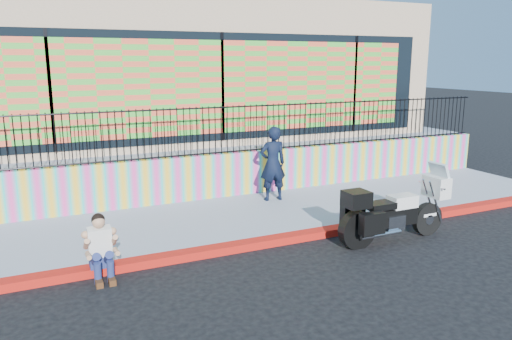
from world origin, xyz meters
TOP-DOWN VIEW (x-y plane):
  - ground at (0.00, 0.00)m, footprint 90.00×90.00m
  - red_curb at (0.00, 0.00)m, footprint 16.00×0.30m
  - sidewalk at (0.00, 1.65)m, footprint 16.00×3.00m
  - mural_wall at (0.00, 3.25)m, footprint 16.00×0.20m
  - metal_fence at (0.00, 3.25)m, footprint 15.80×0.04m
  - elevated_platform at (0.00, 8.35)m, footprint 16.00×10.00m
  - storefront_building at (0.00, 8.13)m, footprint 14.00×8.06m
  - police_motorcycle at (1.65, -0.83)m, footprint 2.43×0.80m
  - police_officer at (0.63, 2.41)m, footprint 0.70×0.49m
  - seated_man at (-3.83, -0.23)m, footprint 0.54×0.71m

SIDE VIEW (x-z plane):
  - ground at x=0.00m, z-range 0.00..0.00m
  - red_curb at x=0.00m, z-range 0.00..0.15m
  - sidewalk at x=0.00m, z-range 0.00..0.15m
  - seated_man at x=-3.83m, z-range -0.08..0.98m
  - elevated_platform at x=0.00m, z-range 0.00..1.25m
  - police_motorcycle at x=1.65m, z-range -0.12..1.39m
  - mural_wall at x=0.00m, z-range 0.15..1.25m
  - police_officer at x=0.63m, z-range 0.15..1.99m
  - metal_fence at x=0.00m, z-range 1.25..2.45m
  - storefront_building at x=0.00m, z-range 1.25..5.25m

